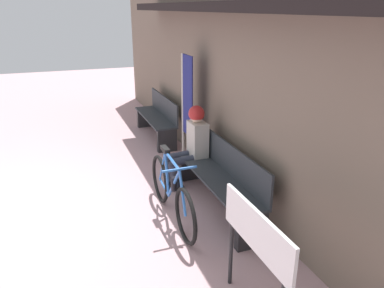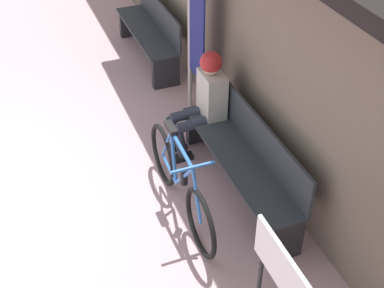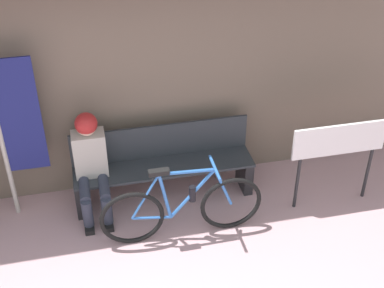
% 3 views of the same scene
% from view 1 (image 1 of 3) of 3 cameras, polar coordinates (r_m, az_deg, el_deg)
% --- Properties ---
extents(ground_plane, '(24.00, 24.00, 0.00)m').
position_cam_1_polar(ground_plane, '(5.24, -26.61, -10.60)').
color(ground_plane, '#C69EA3').
extents(storefront_wall, '(12.00, 0.56, 3.20)m').
position_cam_1_polar(storefront_wall, '(5.14, 5.76, 10.78)').
color(storefront_wall, '#756656').
rests_on(storefront_wall, ground_plane).
extents(park_bench_near, '(1.96, 0.42, 0.85)m').
position_cam_1_polar(park_bench_near, '(4.86, 4.39, -5.22)').
color(park_bench_near, '#2D3338').
rests_on(park_bench_near, ground_plane).
extents(bicycle, '(1.67, 0.40, 0.88)m').
position_cam_1_polar(bicycle, '(4.60, -3.15, -7.48)').
color(bicycle, black).
rests_on(bicycle, ground_plane).
extents(person_seated, '(0.34, 0.60, 1.20)m').
position_cam_1_polar(person_seated, '(5.38, -0.04, 0.55)').
color(person_seated, '#2D3342').
rests_on(person_seated, ground_plane).
extents(park_bench_far, '(1.72, 0.42, 0.85)m').
position_cam_1_polar(park_bench_far, '(7.52, -5.27, 3.91)').
color(park_bench_far, '#2D3338').
rests_on(park_bench_far, ground_plane).
extents(banner_pole, '(0.45, 0.05, 1.82)m').
position_cam_1_polar(banner_pole, '(5.94, -0.88, 6.60)').
color(banner_pole, '#B7B2A8').
rests_on(banner_pole, ground_plane).
extents(signboard, '(1.03, 0.04, 1.01)m').
position_cam_1_polar(signboard, '(3.10, 9.72, -13.99)').
color(signboard, '#232326').
rests_on(signboard, ground_plane).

